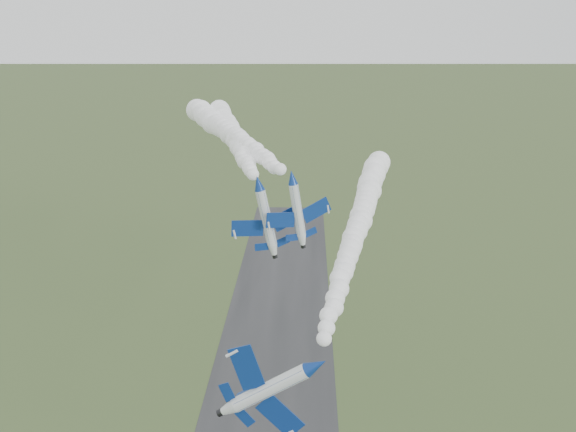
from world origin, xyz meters
The scene contains 7 objects.
runway centered at (0.00, 30.00, 0.02)m, with size 24.00×260.00×0.04m, color #29292B.
jet_lead centered at (7.57, -4.38, 30.52)m, with size 6.90×14.42×10.02m.
smoke_trail_jet_lead centered at (15.01, 37.17, 33.29)m, with size 4.94×76.52×4.94m, color white, non-canonical shape.
jet_pair_left centered at (-0.39, 21.32, 44.00)m, with size 10.46×12.51×3.57m.
smoke_trail_jet_pair_left centered at (-7.51, 52.50, 45.22)m, with size 4.58×57.36×4.58m, color white, non-canonical shape.
jet_pair_right centered at (4.33, 20.92, 44.94)m, with size 9.62×11.19×3.15m.
smoke_trail_jet_pair_right centered at (-7.77, 51.39, 45.64)m, with size 4.92×60.13×4.92m, color white, non-canonical shape.
Camera 1 is at (6.49, -64.69, 65.63)m, focal length 40.00 mm.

